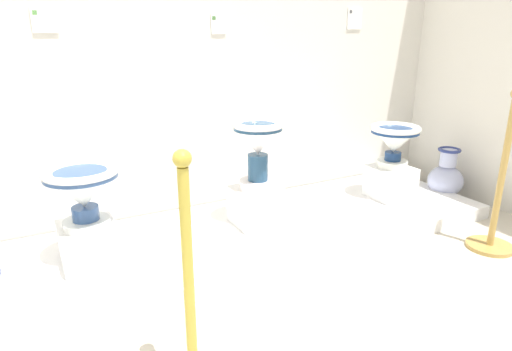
{
  "coord_description": "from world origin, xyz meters",
  "views": [
    {
      "loc": [
        0.53,
        -0.31,
        1.3
      ],
      "look_at": [
        1.79,
        2.04,
        0.44
      ],
      "focal_mm": 31.48,
      "sensor_mm": 36.0,
      "label": 1
    }
  ],
  "objects": [
    {
      "name": "display_platform",
      "position": [
        1.83,
        2.04,
        0.05
      ],
      "size": [
        3.2,
        1.0,
        0.1
      ],
      "primitive_type": "cube",
      "color": "white",
      "rests_on": "ground_plane"
    },
    {
      "name": "plinth_block_pale_glazed",
      "position": [
        0.77,
        2.06,
        0.2
      ],
      "size": [
        0.3,
        0.36,
        0.2
      ],
      "primitive_type": "cube",
      "color": "white",
      "rests_on": "display_platform"
    },
    {
      "name": "antique_toilet_pale_glazed",
      "position": [
        0.77,
        2.06,
        0.52
      ],
      "size": [
        0.39,
        0.39,
        0.33
      ],
      "color": "white",
      "rests_on": "plinth_block_pale_glazed"
    },
    {
      "name": "plinth_block_squat_floral",
      "position": [
        1.82,
        2.07,
        0.22
      ],
      "size": [
        0.3,
        0.3,
        0.24
      ],
      "primitive_type": "cube",
      "color": "white",
      "rests_on": "display_platform"
    },
    {
      "name": "antique_toilet_squat_floral",
      "position": [
        1.82,
        2.07,
        0.63
      ],
      "size": [
        0.32,
        0.32,
        0.44
      ],
      "color": "white",
      "rests_on": "plinth_block_squat_floral"
    },
    {
      "name": "plinth_block_rightmost",
      "position": [
        2.92,
        2.02,
        0.22
      ],
      "size": [
        0.28,
        0.3,
        0.24
      ],
      "primitive_type": "cube",
      "color": "white",
      "rests_on": "display_platform"
    },
    {
      "name": "antique_toilet_rightmost",
      "position": [
        2.92,
        2.02,
        0.54
      ],
      "size": [
        0.36,
        0.36,
        0.31
      ],
      "color": "white",
      "rests_on": "plinth_block_rightmost"
    },
    {
      "name": "info_placard_first",
      "position": [
        0.73,
        2.55,
        1.35
      ],
      "size": [
        0.13,
        0.01,
        0.13
      ],
      "color": "white"
    },
    {
      "name": "info_placard_second",
      "position": [
        1.78,
        2.55,
        1.34
      ],
      "size": [
        0.11,
        0.01,
        0.12
      ],
      "color": "white"
    },
    {
      "name": "info_placard_third",
      "position": [
        2.92,
        2.55,
        1.39
      ],
      "size": [
        0.14,
        0.01,
        0.16
      ],
      "color": "white"
    },
    {
      "name": "decorative_vase_companion",
      "position": [
        3.47,
        1.97,
        0.18
      ],
      "size": [
        0.27,
        0.27,
        0.42
      ],
      "color": "navy",
      "rests_on": "ground_plane"
    },
    {
      "name": "stanchion_post_near_left",
      "position": [
        0.98,
        1.03,
        0.31
      ],
      "size": [
        0.22,
        0.22,
        0.94
      ],
      "color": "gold",
      "rests_on": "ground_plane"
    },
    {
      "name": "stanchion_post_near_right",
      "position": [
        3.02,
        1.24,
        0.27
      ],
      "size": [
        0.28,
        0.28,
        0.99
      ],
      "color": "#B38E46",
      "rests_on": "ground_plane"
    }
  ]
}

